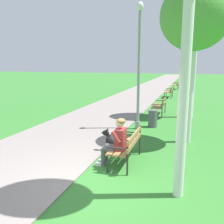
% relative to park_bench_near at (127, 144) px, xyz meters
% --- Properties ---
extents(ground_plane, '(120.00, 120.00, 0.00)m').
position_rel_park_bench_near_xyz_m(ground_plane, '(-0.53, -1.42, -0.51)').
color(ground_plane, '#33752D').
extents(paved_path, '(3.64, 60.00, 0.04)m').
position_rel_park_bench_near_xyz_m(paved_path, '(-2.65, 22.58, -0.49)').
color(paved_path, gray).
rests_on(paved_path, ground).
extents(park_bench_near, '(0.55, 1.50, 0.85)m').
position_rel_park_bench_near_xyz_m(park_bench_near, '(0.00, 0.00, 0.00)').
color(park_bench_near, olive).
rests_on(park_bench_near, ground).
extents(park_bench_mid, '(0.55, 1.50, 0.85)m').
position_rel_park_bench_near_xyz_m(park_bench_mid, '(0.04, 6.30, 0.00)').
color(park_bench_mid, olive).
rests_on(park_bench_mid, ground).
extents(park_bench_far, '(0.55, 1.50, 0.85)m').
position_rel_park_bench_near_xyz_m(park_bench_far, '(-0.08, 12.88, 0.00)').
color(park_bench_far, olive).
rests_on(park_bench_far, ground).
extents(park_bench_furthest, '(0.55, 1.50, 0.85)m').
position_rel_park_bench_near_xyz_m(park_bench_furthest, '(0.05, 19.18, 0.00)').
color(park_bench_furthest, olive).
rests_on(park_bench_furthest, ground).
extents(person_seated_on_near_bench, '(0.74, 0.49, 1.25)m').
position_rel_park_bench_near_xyz_m(person_seated_on_near_bench, '(-0.21, -0.30, 0.17)').
color(person_seated_on_near_bench, '#4C4C51').
rests_on(person_seated_on_near_bench, ground).
extents(dog_black, '(0.83, 0.32, 0.71)m').
position_rel_park_bench_near_xyz_m(dog_black, '(-0.58, 0.60, -0.25)').
color(dog_black, black).
rests_on(dog_black, ground).
extents(lamp_post_near, '(0.24, 0.24, 4.72)m').
position_rel_park_bench_near_xyz_m(lamp_post_near, '(-0.46, 3.36, 1.92)').
color(lamp_post_near, gray).
rests_on(lamp_post_near, ground).
extents(birch_tree_second, '(2.10, 1.93, 4.97)m').
position_rel_park_bench_near_xyz_m(birch_tree_second, '(1.45, 2.28, 3.40)').
color(birch_tree_second, silver).
rests_on(birch_tree_second, ground).
extents(litter_bin, '(0.36, 0.36, 0.70)m').
position_rel_park_bench_near_xyz_m(litter_bin, '(0.06, 3.82, -0.16)').
color(litter_bin, '#515156').
rests_on(litter_bin, ground).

